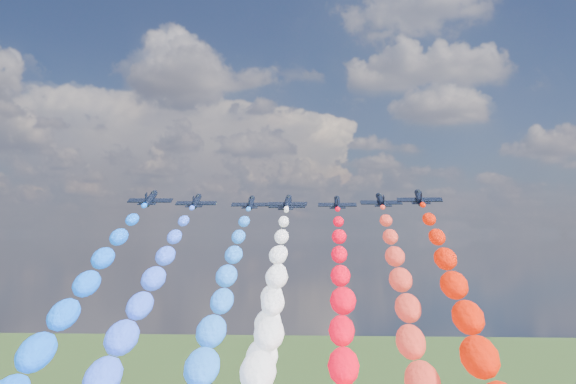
# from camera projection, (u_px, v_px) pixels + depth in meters

# --- Properties ---
(jet_0) EXTENTS (10.04, 13.26, 6.68)m
(jet_0) POSITION_uv_depth(u_px,v_px,m) (151.00, 198.00, 144.98)
(jet_0) COLOR black
(jet_1) EXTENTS (10.02, 13.25, 6.68)m
(jet_1) POSITION_uv_depth(u_px,v_px,m) (196.00, 201.00, 157.36)
(jet_1) COLOR black
(trail_1) EXTENTS (6.40, 115.16, 58.39)m
(trail_1) POSITION_uv_depth(u_px,v_px,m) (114.00, 374.00, 96.41)
(trail_1) COLOR #2F58FF
(jet_2) EXTENTS (9.74, 13.05, 6.68)m
(jet_2) POSITION_uv_depth(u_px,v_px,m) (251.00, 203.00, 164.51)
(jet_2) COLOR black
(trail_2) EXTENTS (6.40, 115.16, 58.39)m
(trail_2) POSITION_uv_depth(u_px,v_px,m) (207.00, 365.00, 103.56)
(trail_2) COLOR blue
(jet_3) EXTENTS (9.63, 12.97, 6.68)m
(jet_3) POSITION_uv_depth(u_px,v_px,m) (288.00, 202.00, 161.34)
(jet_3) COLOR black
(trail_3) EXTENTS (6.40, 115.16, 58.39)m
(trail_3) POSITION_uv_depth(u_px,v_px,m) (264.00, 369.00, 100.39)
(trail_3) COLOR white
(jet_4) EXTENTS (10.12, 13.32, 6.68)m
(jet_4) POSITION_uv_depth(u_px,v_px,m) (288.00, 204.00, 173.18)
(jet_4) COLOR black
(trail_4) EXTENTS (6.40, 115.16, 58.39)m
(trail_4) POSITION_uv_depth(u_px,v_px,m) (267.00, 355.00, 112.23)
(trail_4) COLOR white
(jet_5) EXTENTS (9.43, 12.82, 6.68)m
(jet_5) POSITION_uv_depth(u_px,v_px,m) (337.00, 203.00, 165.44)
(jet_5) COLOR black
(trail_5) EXTENTS (6.40, 115.16, 58.39)m
(trail_5) POSITION_uv_depth(u_px,v_px,m) (344.00, 364.00, 104.49)
(trail_5) COLOR #F80018
(jet_6) EXTENTS (10.02, 13.25, 6.68)m
(jet_6) POSITION_uv_depth(u_px,v_px,m) (381.00, 201.00, 153.98)
(jet_6) COLOR black
(trail_6) EXTENTS (6.40, 115.16, 58.39)m
(trail_6) POSITION_uv_depth(u_px,v_px,m) (417.00, 380.00, 93.03)
(trail_6) COLOR red
(jet_7) EXTENTS (9.97, 13.22, 6.68)m
(jet_7) POSITION_uv_depth(u_px,v_px,m) (419.00, 198.00, 141.99)
(jet_7) COLOR black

